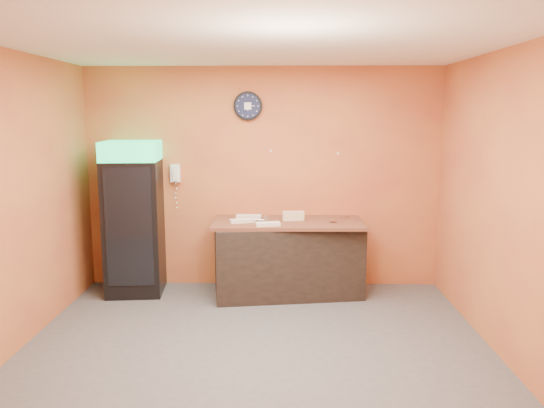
{
  "coord_description": "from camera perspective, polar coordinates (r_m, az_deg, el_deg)",
  "views": [
    {
      "loc": [
        0.23,
        -4.73,
        2.2
      ],
      "look_at": [
        0.14,
        0.6,
        1.3
      ],
      "focal_mm": 35.0,
      "sensor_mm": 36.0,
      "label": 1
    }
  ],
  "objects": [
    {
      "name": "floor",
      "position": [
        5.22,
        -1.7,
        -15.37
      ],
      "size": [
        4.5,
        4.5,
        0.0
      ],
      "primitive_type": "plane",
      "color": "#47474C",
      "rests_on": "ground"
    },
    {
      "name": "back_wall",
      "position": [
        6.78,
        -0.96,
        2.78
      ],
      "size": [
        4.5,
        0.02,
        2.8
      ],
      "primitive_type": "cube",
      "color": "#C97938",
      "rests_on": "floor"
    },
    {
      "name": "left_wall",
      "position": [
        5.4,
        -26.37,
        0.03
      ],
      "size": [
        0.02,
        4.0,
        2.8
      ],
      "primitive_type": "cube",
      "color": "#C97938",
      "rests_on": "floor"
    },
    {
      "name": "right_wall",
      "position": [
        5.2,
        23.8,
        -0.12
      ],
      "size": [
        0.02,
        4.0,
        2.8
      ],
      "primitive_type": "cube",
      "color": "#C97938",
      "rests_on": "floor"
    },
    {
      "name": "ceiling",
      "position": [
        4.77,
        -1.88,
        16.76
      ],
      "size": [
        4.5,
        4.0,
        0.02
      ],
      "primitive_type": "cube",
      "color": "white",
      "rests_on": "back_wall"
    },
    {
      "name": "beverage_cooler",
      "position": [
        6.72,
        -14.74,
        -1.72
      ],
      "size": [
        0.72,
        0.73,
        1.89
      ],
      "rotation": [
        0.0,
        0.0,
        0.09
      ],
      "color": "black",
      "rests_on": "floor"
    },
    {
      "name": "prep_counter",
      "position": [
        6.58,
        1.68,
        -5.95
      ],
      "size": [
        1.86,
        1.03,
        0.88
      ],
      "primitive_type": "cube",
      "rotation": [
        0.0,
        0.0,
        0.14
      ],
      "color": "black",
      "rests_on": "floor"
    },
    {
      "name": "wall_clock",
      "position": [
        6.71,
        -2.61,
        10.49
      ],
      "size": [
        0.36,
        0.06,
        0.36
      ],
      "color": "black",
      "rests_on": "back_wall"
    },
    {
      "name": "wall_phone",
      "position": [
        6.85,
        -10.35,
        3.27
      ],
      "size": [
        0.12,
        0.11,
        0.23
      ],
      "color": "white",
      "rests_on": "back_wall"
    },
    {
      "name": "butcher_paper",
      "position": [
        6.47,
        1.7,
        -2.0
      ],
      "size": [
        1.83,
        0.88,
        0.04
      ],
      "primitive_type": "cube",
      "rotation": [
        0.0,
        0.0,
        0.02
      ],
      "color": "brown",
      "rests_on": "prep_counter"
    },
    {
      "name": "sub_roll_stack",
      "position": [
        6.49,
        2.3,
        -1.28
      ],
      "size": [
        0.27,
        0.13,
        0.11
      ],
      "rotation": [
        0.0,
        0.0,
        0.14
      ],
      "color": "beige",
      "rests_on": "butcher_paper"
    },
    {
      "name": "wrapped_sandwich_left",
      "position": [
        6.37,
        -3.27,
        -1.81
      ],
      "size": [
        0.31,
        0.2,
        0.04
      ],
      "primitive_type": "cube",
      "rotation": [
        0.0,
        0.0,
        0.34
      ],
      "color": "silver",
      "rests_on": "butcher_paper"
    },
    {
      "name": "wrapped_sandwich_mid",
      "position": [
        6.17,
        -0.46,
        -2.17
      ],
      "size": [
        0.3,
        0.17,
        0.04
      ],
      "primitive_type": "cube",
      "rotation": [
        0.0,
        0.0,
        0.2
      ],
      "color": "silver",
      "rests_on": "butcher_paper"
    },
    {
      "name": "wrapped_sandwich_right",
      "position": [
        6.61,
        -2.5,
        -1.38
      ],
      "size": [
        0.32,
        0.14,
        0.04
      ],
      "primitive_type": "cube",
      "rotation": [
        0.0,
        0.0,
        -0.07
      ],
      "color": "silver",
      "rests_on": "butcher_paper"
    },
    {
      "name": "kitchen_tool",
      "position": [
        6.45,
        -0.59,
        -1.54
      ],
      "size": [
        0.07,
        0.07,
        0.07
      ],
      "primitive_type": "cylinder",
      "color": "silver",
      "rests_on": "butcher_paper"
    }
  ]
}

